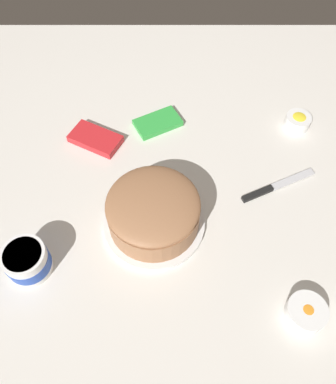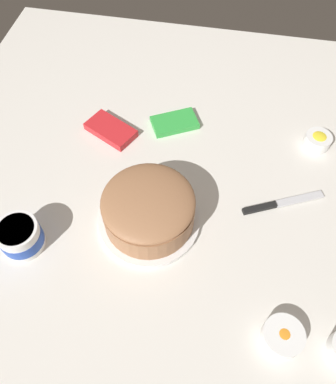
{
  "view_description": "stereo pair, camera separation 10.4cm",
  "coord_description": "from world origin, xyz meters",
  "px_view_note": "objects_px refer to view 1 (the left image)",
  "views": [
    {
      "loc": [
        -0.02,
        -0.62,
        0.91
      ],
      "look_at": [
        -0.02,
        -0.04,
        0.04
      ],
      "focal_mm": 36.13,
      "sensor_mm": 36.0,
      "label": 1
    },
    {
      "loc": [
        0.09,
        -0.61,
        0.91
      ],
      "look_at": [
        -0.02,
        -0.04,
        0.04
      ],
      "focal_mm": 36.13,
      "sensor_mm": 36.0,
      "label": 2
    }
  ],
  "objects_px": {
    "sprinkle_bowl_orange": "(307,312)",
    "sprinkle_bowl_yellow": "(299,121)",
    "candy_box_upper": "(96,139)",
    "frosting_tub": "(27,260)",
    "spreading_knife": "(273,188)",
    "candy_box_lower": "(158,123)",
    "frosted_cake": "(154,213)"
  },
  "relations": [
    {
      "from": "sprinkle_bowl_orange",
      "to": "sprinkle_bowl_yellow",
      "type": "distance_m",
      "value": 0.6
    },
    {
      "from": "sprinkle_bowl_yellow",
      "to": "candy_box_upper",
      "type": "height_order",
      "value": "sprinkle_bowl_yellow"
    },
    {
      "from": "frosting_tub",
      "to": "sprinkle_bowl_orange",
      "type": "xyz_separation_m",
      "value": [
        0.66,
        -0.12,
        -0.02
      ]
    },
    {
      "from": "frosting_tub",
      "to": "sprinkle_bowl_orange",
      "type": "distance_m",
      "value": 0.67
    },
    {
      "from": "spreading_knife",
      "to": "sprinkle_bowl_yellow",
      "type": "height_order",
      "value": "sprinkle_bowl_yellow"
    },
    {
      "from": "spreading_knife",
      "to": "candy_box_lower",
      "type": "distance_m",
      "value": 0.41
    },
    {
      "from": "sprinkle_bowl_yellow",
      "to": "candy_box_lower",
      "type": "distance_m",
      "value": 0.44
    },
    {
      "from": "frosted_cake",
      "to": "sprinkle_bowl_yellow",
      "type": "relative_size",
      "value": 3.42
    },
    {
      "from": "sprinkle_bowl_orange",
      "to": "candy_box_upper",
      "type": "xyz_separation_m",
      "value": [
        -0.54,
        0.53,
        -0.01
      ]
    },
    {
      "from": "candy_box_lower",
      "to": "frosting_tub",
      "type": "bearing_deg",
      "value": -150.2
    },
    {
      "from": "sprinkle_bowl_yellow",
      "to": "sprinkle_bowl_orange",
      "type": "bearing_deg",
      "value": -98.67
    },
    {
      "from": "spreading_knife",
      "to": "sprinkle_bowl_yellow",
      "type": "relative_size",
      "value": 2.82
    },
    {
      "from": "sprinkle_bowl_yellow",
      "to": "candy_box_lower",
      "type": "relative_size",
      "value": 0.56
    },
    {
      "from": "frosted_cake",
      "to": "candy_box_upper",
      "type": "height_order",
      "value": "frosted_cake"
    },
    {
      "from": "spreading_knife",
      "to": "sprinkle_bowl_orange",
      "type": "relative_size",
      "value": 2.38
    },
    {
      "from": "spreading_knife",
      "to": "candy_box_lower",
      "type": "relative_size",
      "value": 1.58
    },
    {
      "from": "spreading_knife",
      "to": "sprinkle_bowl_orange",
      "type": "bearing_deg",
      "value": -86.23
    },
    {
      "from": "sprinkle_bowl_orange",
      "to": "candy_box_lower",
      "type": "relative_size",
      "value": 0.66
    },
    {
      "from": "frosted_cake",
      "to": "frosting_tub",
      "type": "distance_m",
      "value": 0.33
    },
    {
      "from": "sprinkle_bowl_yellow",
      "to": "candy_box_lower",
      "type": "xyz_separation_m",
      "value": [
        -0.44,
        0.0,
        -0.01
      ]
    },
    {
      "from": "frosted_cake",
      "to": "sprinkle_bowl_orange",
      "type": "relative_size",
      "value": 2.89
    },
    {
      "from": "frosted_cake",
      "to": "candy_box_upper",
      "type": "distance_m",
      "value": 0.35
    },
    {
      "from": "frosted_cake",
      "to": "spreading_knife",
      "type": "bearing_deg",
      "value": 18.71
    },
    {
      "from": "frosted_cake",
      "to": "sprinkle_bowl_yellow",
      "type": "bearing_deg",
      "value": 38.64
    },
    {
      "from": "spreading_knife",
      "to": "frosting_tub",
      "type": "bearing_deg",
      "value": -159.57
    },
    {
      "from": "frosting_tub",
      "to": "candy_box_lower",
      "type": "height_order",
      "value": "frosting_tub"
    },
    {
      "from": "frosted_cake",
      "to": "candy_box_lower",
      "type": "distance_m",
      "value": 0.36
    },
    {
      "from": "frosting_tub",
      "to": "sprinkle_bowl_yellow",
      "type": "height_order",
      "value": "frosting_tub"
    },
    {
      "from": "frosted_cake",
      "to": "sprinkle_bowl_orange",
      "type": "xyz_separation_m",
      "value": [
        0.35,
        -0.24,
        -0.04
      ]
    },
    {
      "from": "frosted_cake",
      "to": "candy_box_lower",
      "type": "height_order",
      "value": "frosted_cake"
    },
    {
      "from": "sprinkle_bowl_yellow",
      "to": "frosting_tub",
      "type": "bearing_deg",
      "value": -147.31
    },
    {
      "from": "sprinkle_bowl_orange",
      "to": "candy_box_lower",
      "type": "xyz_separation_m",
      "value": [
        -0.35,
        0.6,
        -0.01
      ]
    }
  ]
}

